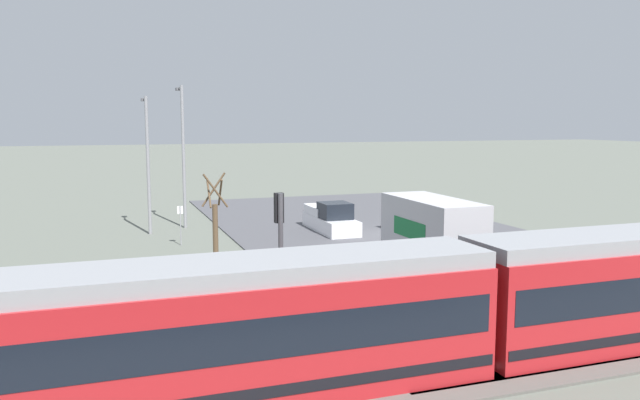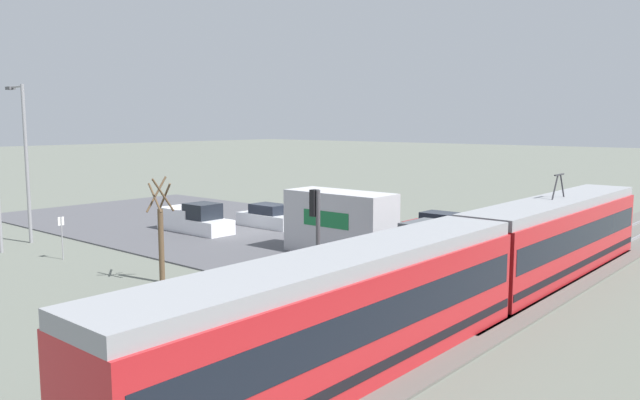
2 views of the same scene
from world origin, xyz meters
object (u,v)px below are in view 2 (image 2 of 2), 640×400
sedan_car_0 (443,228)px  no_parking_sign (62,234)px  street_tree (161,235)px  pickup_truck (196,221)px  sedan_car_1 (269,217)px  light_rail_tram (478,265)px  box_truck (361,228)px  traffic_light_pole (316,235)px  street_lamp_near_crossing (25,153)px

sedan_car_0 → no_parking_sign: 21.32m
no_parking_sign → street_tree: bearing=94.4°
pickup_truck → sedan_car_1: (-4.45, 2.08, -0.09)m
light_rail_tram → pickup_truck: 21.60m
box_truck → traffic_light_pole: traffic_light_pole is taller
pickup_truck → no_parking_sign: no_parking_sign is taller
sedan_car_1 → street_tree: size_ratio=0.96×
light_rail_tram → sedan_car_0: (-11.72, -8.09, -1.02)m
street_tree → box_truck: bearing=158.2°
pickup_truck → street_tree: 12.46m
sedan_car_1 → traffic_light_pole: traffic_light_pole is taller
box_truck → sedan_car_1: (-3.68, -10.49, -0.91)m
light_rail_tram → box_truck: (-4.39, -8.70, -0.14)m
pickup_truck → sedan_car_0: (-8.09, 13.18, -0.06)m
light_rail_tram → sedan_car_0: size_ratio=6.66×
light_rail_tram → sedan_car_1: bearing=-112.8°
sedan_car_0 → traffic_light_pole: size_ratio=1.01×
sedan_car_0 → sedan_car_1: bearing=-71.8°
traffic_light_pole → street_tree: traffic_light_pole is taller
sedan_car_0 → pickup_truck: bearing=-58.5°
sedan_car_1 → street_tree: bearing=26.8°
sedan_car_1 → street_lamp_near_crossing: size_ratio=0.49×
pickup_truck → traffic_light_pole: bearing=64.6°
box_truck → sedan_car_1: size_ratio=2.30×
traffic_light_pole → no_parking_sign: size_ratio=2.11×
box_truck → pickup_truck: size_ratio=1.85×
no_parking_sign → sedan_car_0: bearing=145.0°
traffic_light_pole → no_parking_sign: (1.17, -16.33, -1.71)m
street_tree → light_rail_tram: bearing=112.3°
sedan_car_0 → street_tree: bearing=-14.7°
light_rail_tram → no_parking_sign: (5.74, -20.30, -0.40)m
no_parking_sign → pickup_truck: bearing=-174.1°
street_lamp_near_crossing → no_parking_sign: 7.14m
light_rail_tram → sedan_car_1: size_ratio=7.07×
light_rail_tram → street_lamp_near_crossing: 26.86m
pickup_truck → traffic_light_pole: traffic_light_pole is taller
sedan_car_0 → street_lamp_near_crossing: size_ratio=0.52×
street_lamp_near_crossing → pickup_truck: bearing=149.5°
box_truck → traffic_light_pole: size_ratio=2.19×
pickup_truck → street_lamp_near_crossing: street_lamp_near_crossing is taller
street_tree → no_parking_sign: (0.60, -7.79, -0.77)m
pickup_truck → street_lamp_near_crossing: bearing=-30.5°
street_tree → sedan_car_1: bearing=-153.2°
sedan_car_1 → traffic_light_pole: 19.93m
sedan_car_0 → traffic_light_pole: bearing=14.2°
box_truck → light_rail_tram: bearing=63.2°
sedan_car_0 → no_parking_sign: bearing=-35.0°
no_parking_sign → light_rail_tram: bearing=105.8°
light_rail_tram → pickup_truck: size_ratio=5.70×
light_rail_tram → box_truck: size_ratio=3.08×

